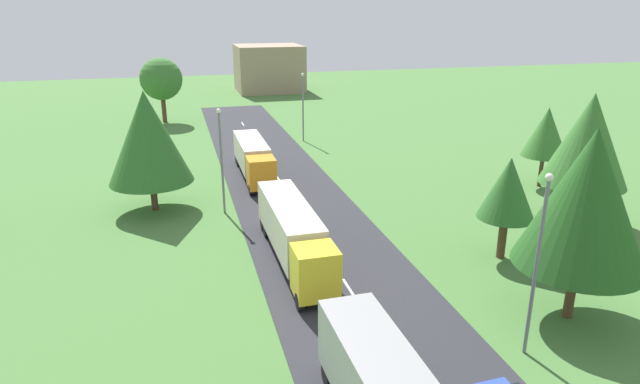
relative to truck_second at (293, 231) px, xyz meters
name	(u,v)px	position (x,y,z in m)	size (l,w,h in m)	color
road	(387,348)	(2.37, -10.67, -2.10)	(10.00, 140.00, 0.06)	#2B2B30
truck_second	(293,231)	(0.00, 0.00, 0.00)	(2.59, 13.10, 3.59)	yellow
truck_third	(253,157)	(0.22, 19.27, -0.09)	(2.52, 12.15, 3.43)	orange
lamppost_second	(537,259)	(8.73, -12.72, 2.93)	(0.36, 0.36, 9.15)	slate
lamppost_third	(221,156)	(-3.55, 10.14, 2.63)	(0.36, 0.36, 8.57)	slate
lamppost_fourth	(303,104)	(8.41, 32.62, 2.54)	(0.36, 0.36, 8.38)	slate
tree_oak	(588,140)	(22.67, 0.86, 4.50)	(6.29, 6.29, 10.11)	#513823
tree_birch	(148,137)	(-9.06, 12.30, 4.03)	(6.72, 6.72, 9.87)	#513823
tree_maple	(161,79)	(-8.36, 49.28, 4.03)	(5.94, 5.94, 9.16)	#513823
tree_elm	(508,189)	(13.59, -3.02, 2.72)	(3.71, 3.71, 6.94)	#513823
tree_ash	(587,199)	(12.94, -10.50, 4.69)	(6.66, 6.66, 10.49)	#513823
tree_lime	(546,132)	(25.64, 9.40, 3.04)	(4.07, 4.07, 7.43)	#513823
distant_building	(269,68)	(11.68, 75.60, 2.28)	(12.55, 11.63, 8.83)	#9E846B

